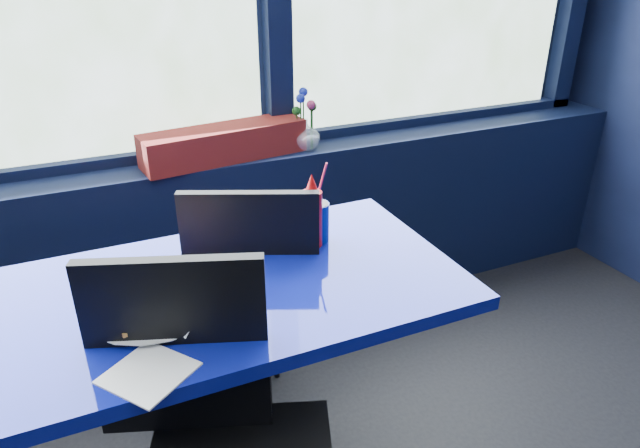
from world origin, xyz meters
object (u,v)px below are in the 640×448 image
at_px(near_table, 243,336).
at_px(food_basket, 162,301).
at_px(soda_cup, 317,221).
at_px(chair_near_front, 215,432).
at_px(flower_vase, 305,131).
at_px(ketchup_bottle, 312,214).
at_px(planter_box, 225,143).
at_px(chair_near_back, 230,296).

xyz_separation_m(near_table, food_basket, (-0.22, -0.07, 0.22)).
bearing_deg(soda_cup, chair_near_front, -135.66).
relative_size(flower_vase, ketchup_bottle, 1.10).
height_order(flower_vase, soda_cup, flower_vase).
distance_m(flower_vase, food_basket, 1.18).
height_order(near_table, flower_vase, flower_vase).
relative_size(near_table, ketchup_bottle, 5.19).
bearing_deg(soda_cup, planter_box, 97.28).
xyz_separation_m(food_basket, soda_cup, (0.51, 0.21, 0.03)).
xyz_separation_m(flower_vase, soda_cup, (-0.25, -0.69, -0.06)).
distance_m(chair_near_front, food_basket, 0.33).
height_order(near_table, food_basket, food_basket).
height_order(planter_box, soda_cup, soda_cup).
xyz_separation_m(chair_near_front, soda_cup, (0.45, 0.44, 0.26)).
bearing_deg(flower_vase, chair_near_front, -122.01).
bearing_deg(chair_near_back, ketchup_bottle, 172.92).
relative_size(flower_vase, soda_cup, 0.98).
xyz_separation_m(ketchup_bottle, soda_cup, (0.03, 0.02, -0.04)).
relative_size(food_basket, soda_cup, 1.24).
distance_m(near_table, soda_cup, 0.41).
height_order(chair_near_front, food_basket, chair_near_front).
bearing_deg(planter_box, flower_vase, -9.86).
relative_size(chair_near_back, flower_vase, 3.72).
bearing_deg(ketchup_bottle, near_table, -157.00).
relative_size(planter_box, food_basket, 2.04).
xyz_separation_m(chair_near_back, ketchup_bottle, (0.23, -0.14, 0.31)).
bearing_deg(chair_near_front, planter_box, 92.32).
bearing_deg(food_basket, near_table, 28.72).
distance_m(planter_box, ketchup_bottle, 0.73).
height_order(chair_near_front, chair_near_back, chair_near_front).
xyz_separation_m(flower_vase, ketchup_bottle, (-0.28, -0.71, -0.03)).
xyz_separation_m(planter_box, ketchup_bottle, (0.06, -0.73, -0.01)).
distance_m(chair_near_back, food_basket, 0.48).
height_order(chair_near_back, food_basket, chair_near_back).
bearing_deg(food_basket, ketchup_bottle, 31.14).
relative_size(flower_vase, food_basket, 0.79).
bearing_deg(chair_near_back, soda_cup, 179.82).
distance_m(chair_near_front, ketchup_bottle, 0.67).
relative_size(near_table, chair_near_back, 1.27).
xyz_separation_m(near_table, chair_near_front, (-0.16, -0.31, -0.01)).
height_order(planter_box, food_basket, planter_box).
distance_m(near_table, planter_box, 0.91).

